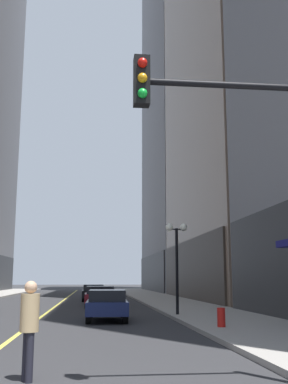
{
  "coord_description": "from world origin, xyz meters",
  "views": [
    {
      "loc": [
        2.42,
        -4.82,
        1.81
      ],
      "look_at": [
        5.95,
        27.76,
        7.92
      ],
      "focal_mm": 43.41,
      "sensor_mm": 36.0,
      "label": 1
    }
  ],
  "objects_px": {
    "car_black": "(93,292)",
    "pedestrian_in_tan_trench": "(29,322)",
    "fire_hydrant_right": "(221,320)",
    "car_navy": "(107,304)",
    "car_maroon": "(100,296)",
    "street_lamp_right_mid": "(177,248)",
    "traffic_light_near_right": "(265,165)"
  },
  "relations": [
    {
      "from": "car_navy",
      "to": "fire_hydrant_right",
      "type": "height_order",
      "value": "car_navy"
    },
    {
      "from": "car_maroon",
      "to": "pedestrian_in_tan_trench",
      "type": "xyz_separation_m",
      "value": [
        -1.6,
        -21.72,
        0.32
      ]
    },
    {
      "from": "car_black",
      "to": "pedestrian_in_tan_trench",
      "type": "bearing_deg",
      "value": -92.29
    },
    {
      "from": "street_lamp_right_mid",
      "to": "car_maroon",
      "type": "bearing_deg",
      "value": 112.49
    },
    {
      "from": "car_black",
      "to": "traffic_light_near_right",
      "type": "height_order",
      "value": "traffic_light_near_right"
    },
    {
      "from": "car_navy",
      "to": "car_black",
      "type": "xyz_separation_m",
      "value": [
        -0.57,
        17.93,
        0.0
      ]
    },
    {
      "from": "pedestrian_in_tan_trench",
      "to": "street_lamp_right_mid",
      "type": "xyz_separation_m",
      "value": [
        5.11,
        13.23,
        2.22
      ]
    },
    {
      "from": "car_navy",
      "to": "pedestrian_in_tan_trench",
      "type": "distance_m",
      "value": 12.0
    },
    {
      "from": "car_navy",
      "to": "street_lamp_right_mid",
      "type": "bearing_deg",
      "value": 22.24
    },
    {
      "from": "street_lamp_right_mid",
      "to": "fire_hydrant_right",
      "type": "height_order",
      "value": "street_lamp_right_mid"
    },
    {
      "from": "car_navy",
      "to": "fire_hydrant_right",
      "type": "distance_m",
      "value": 5.88
    },
    {
      "from": "car_black",
      "to": "street_lamp_right_mid",
      "type": "height_order",
      "value": "street_lamp_right_mid"
    },
    {
      "from": "pedestrian_in_tan_trench",
      "to": "car_maroon",
      "type": "bearing_deg",
      "value": 85.79
    },
    {
      "from": "car_navy",
      "to": "street_lamp_right_mid",
      "type": "relative_size",
      "value": 0.92
    },
    {
      "from": "fire_hydrant_right",
      "to": "car_navy",
      "type": "bearing_deg",
      "value": 130.91
    },
    {
      "from": "car_maroon",
      "to": "car_black",
      "type": "distance_m",
      "value": 8.09
    },
    {
      "from": "car_navy",
      "to": "car_maroon",
      "type": "bearing_deg",
      "value": 90.96
    },
    {
      "from": "pedestrian_in_tan_trench",
      "to": "street_lamp_right_mid",
      "type": "height_order",
      "value": "street_lamp_right_mid"
    },
    {
      "from": "pedestrian_in_tan_trench",
      "to": "car_black",
      "type": "bearing_deg",
      "value": 87.71
    },
    {
      "from": "pedestrian_in_tan_trench",
      "to": "fire_hydrant_right",
      "type": "relative_size",
      "value": 2.21
    },
    {
      "from": "traffic_light_near_right",
      "to": "street_lamp_right_mid",
      "type": "height_order",
      "value": "traffic_light_near_right"
    },
    {
      "from": "car_maroon",
      "to": "traffic_light_near_right",
      "type": "bearing_deg",
      "value": -83.9
    },
    {
      "from": "car_black",
      "to": "street_lamp_right_mid",
      "type": "bearing_deg",
      "value": -76.68
    },
    {
      "from": "car_black",
      "to": "fire_hydrant_right",
      "type": "relative_size",
      "value": 5.52
    },
    {
      "from": "car_black",
      "to": "car_navy",
      "type": "bearing_deg",
      "value": -88.17
    },
    {
      "from": "pedestrian_in_tan_trench",
      "to": "street_lamp_right_mid",
      "type": "relative_size",
      "value": 0.4
    },
    {
      "from": "car_navy",
      "to": "traffic_light_near_right",
      "type": "xyz_separation_m",
      "value": [
        2.3,
        -13.18,
        3.03
      ]
    },
    {
      "from": "car_black",
      "to": "fire_hydrant_right",
      "type": "bearing_deg",
      "value": -78.82
    },
    {
      "from": "car_maroon",
      "to": "street_lamp_right_mid",
      "type": "xyz_separation_m",
      "value": [
        3.51,
        -8.48,
        2.54
      ]
    },
    {
      "from": "street_lamp_right_mid",
      "to": "fire_hydrant_right",
      "type": "relative_size",
      "value": 5.54
    },
    {
      "from": "car_navy",
      "to": "traffic_light_near_right",
      "type": "height_order",
      "value": "traffic_light_near_right"
    },
    {
      "from": "pedestrian_in_tan_trench",
      "to": "fire_hydrant_right",
      "type": "height_order",
      "value": "pedestrian_in_tan_trench"
    }
  ]
}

